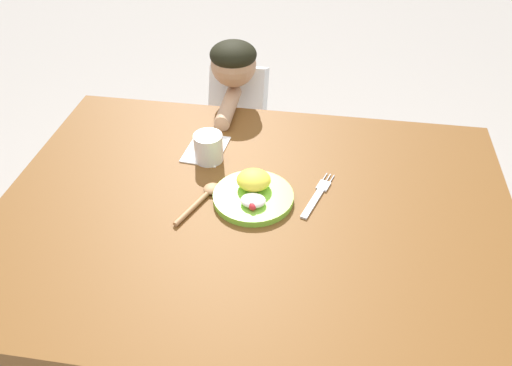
{
  "coord_description": "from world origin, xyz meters",
  "views": [
    {
      "loc": [
        0.16,
        -0.98,
        1.65
      ],
      "look_at": [
        -0.01,
        0.08,
        0.78
      ],
      "focal_mm": 36.27,
      "sensor_mm": 36.0,
      "label": 1
    }
  ],
  "objects_px": {
    "fork": "(317,196)",
    "person": "(240,143)",
    "spoon": "(204,197)",
    "drinking_cup": "(208,148)",
    "plate": "(253,193)"
  },
  "relations": [
    {
      "from": "spoon",
      "to": "fork",
      "type": "bearing_deg",
      "value": -57.62
    },
    {
      "from": "drinking_cup",
      "to": "spoon",
      "type": "bearing_deg",
      "value": -81.55
    },
    {
      "from": "fork",
      "to": "person",
      "type": "xyz_separation_m",
      "value": [
        -0.31,
        0.55,
        -0.24
      ]
    },
    {
      "from": "spoon",
      "to": "person",
      "type": "bearing_deg",
      "value": 23.81
    },
    {
      "from": "spoon",
      "to": "person",
      "type": "distance_m",
      "value": 0.66
    },
    {
      "from": "drinking_cup",
      "to": "person",
      "type": "height_order",
      "value": "person"
    },
    {
      "from": "drinking_cup",
      "to": "person",
      "type": "bearing_deg",
      "value": 89.27
    },
    {
      "from": "fork",
      "to": "drinking_cup",
      "type": "relative_size",
      "value": 2.36
    },
    {
      "from": "plate",
      "to": "drinking_cup",
      "type": "bearing_deg",
      "value": 135.71
    },
    {
      "from": "drinking_cup",
      "to": "person",
      "type": "relative_size",
      "value": 0.09
    },
    {
      "from": "fork",
      "to": "drinking_cup",
      "type": "xyz_separation_m",
      "value": [
        -0.32,
        0.12,
        0.04
      ]
    },
    {
      "from": "fork",
      "to": "spoon",
      "type": "bearing_deg",
      "value": 117.88
    },
    {
      "from": "fork",
      "to": "person",
      "type": "height_order",
      "value": "person"
    },
    {
      "from": "spoon",
      "to": "drinking_cup",
      "type": "distance_m",
      "value": 0.18
    },
    {
      "from": "spoon",
      "to": "drinking_cup",
      "type": "height_order",
      "value": "drinking_cup"
    }
  ]
}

